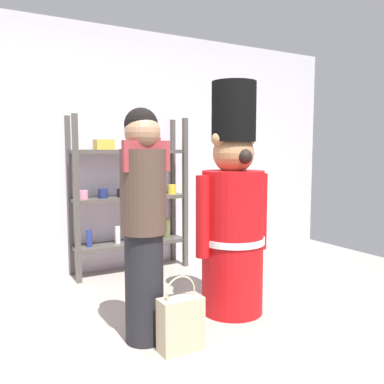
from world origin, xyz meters
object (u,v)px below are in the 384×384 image
(person_shopper, at_px, (143,218))
(shopping_bag, at_px, (181,323))
(merchandise_shelf, at_px, (130,195))
(teddy_bear_guard, at_px, (233,215))

(person_shopper, bearing_deg, shopping_bag, -59.54)
(merchandise_shelf, height_order, person_shopper, merchandise_shelf)
(person_shopper, distance_m, shopping_bag, 0.73)
(merchandise_shelf, relative_size, shopping_bag, 3.29)
(person_shopper, bearing_deg, teddy_bear_guard, 8.75)
(merchandise_shelf, height_order, shopping_bag, merchandise_shelf)
(teddy_bear_guard, relative_size, person_shopper, 1.15)
(teddy_bear_guard, bearing_deg, merchandise_shelf, 100.86)
(merchandise_shelf, distance_m, teddy_bear_guard, 1.52)
(shopping_bag, bearing_deg, merchandise_shelf, 78.23)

